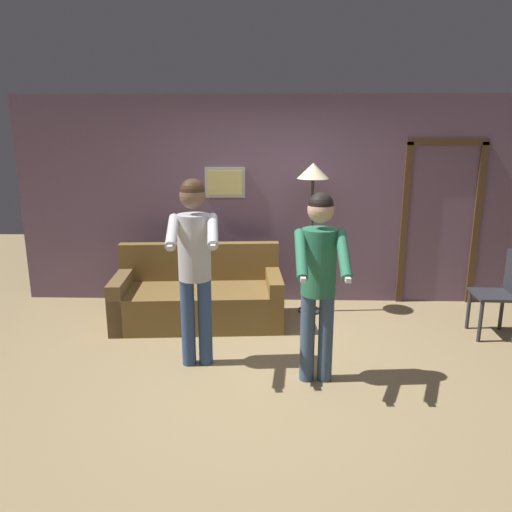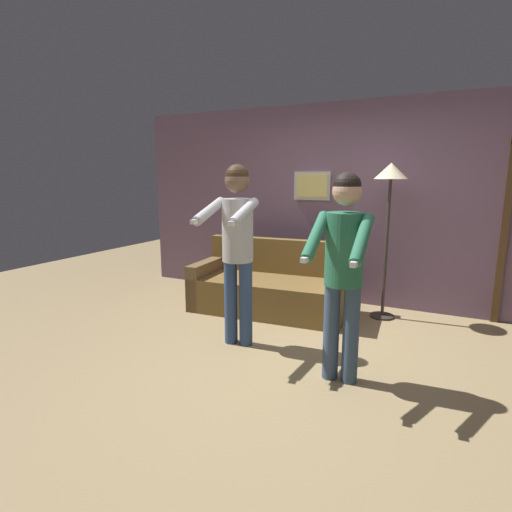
{
  "view_description": "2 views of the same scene",
  "coord_description": "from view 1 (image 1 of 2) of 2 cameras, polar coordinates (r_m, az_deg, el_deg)",
  "views": [
    {
      "loc": [
        -0.01,
        -4.28,
        2.2
      ],
      "look_at": [
        -0.13,
        0.02,
        1.09
      ],
      "focal_mm": 35.0,
      "sensor_mm": 36.0,
      "label": 1
    },
    {
      "loc": [
        1.14,
        -3.23,
        1.64
      ],
      "look_at": [
        -0.37,
        -0.17,
        0.97
      ],
      "focal_mm": 28.0,
      "sensor_mm": 36.0,
      "label": 2
    }
  ],
  "objects": [
    {
      "name": "dining_chair_distant",
      "position": [
        5.95,
        26.38,
        -3.45
      ],
      "size": [
        0.44,
        0.44,
        0.93
      ],
      "color": "#2D2D33",
      "rests_on": "ground_plane"
    },
    {
      "name": "torchiere_lamp",
      "position": [
        5.88,
        6.5,
        7.97
      ],
      "size": [
        0.37,
        0.37,
        1.81
      ],
      "color": "#332D28",
      "rests_on": "ground_plane"
    },
    {
      "name": "ground_plane",
      "position": [
        4.81,
        1.59,
        -12.8
      ],
      "size": [
        12.0,
        12.0,
        0.0
      ],
      "primitive_type": "plane",
      "color": "#9E865C"
    },
    {
      "name": "person_standing_left",
      "position": [
        4.55,
        -7.06,
        0.14
      ],
      "size": [
        0.49,
        0.76,
        1.77
      ],
      "color": "navy",
      "rests_on": "ground_plane"
    },
    {
      "name": "couch",
      "position": [
        5.85,
        -6.55,
        -4.87
      ],
      "size": [
        1.96,
        0.99,
        0.87
      ],
      "color": "brown",
      "rests_on": "ground_plane"
    },
    {
      "name": "back_wall_assembly",
      "position": [
        6.34,
        1.95,
        6.25
      ],
      "size": [
        6.4,
        0.1,
        2.6
      ],
      "color": "#6A5067",
      "rests_on": "ground_plane"
    },
    {
      "name": "person_standing_right",
      "position": [
        4.27,
        7.2,
        -1.76
      ],
      "size": [
        0.44,
        0.66,
        1.69
      ],
      "color": "#39506D",
      "rests_on": "ground_plane"
    }
  ]
}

